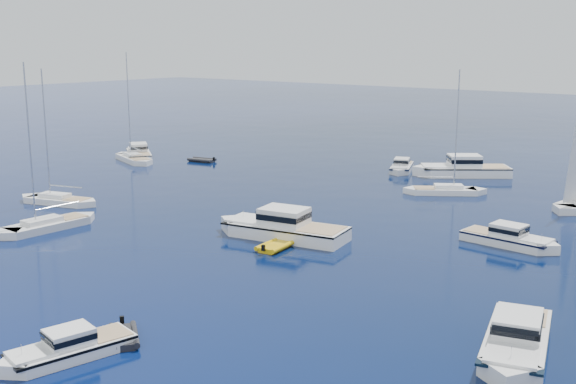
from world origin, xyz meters
name	(u,v)px	position (x,y,z in m)	size (l,w,h in m)	color
ground	(25,306)	(0.00, 0.00, 0.00)	(400.00, 400.00, 0.00)	#091956
motor_cruiser_near	(68,358)	(8.27, -2.67, 0.00)	(2.30, 7.51, 1.97)	silver
motor_cruiser_right	(515,353)	(25.88, 11.94, 0.00)	(3.07, 10.03, 2.63)	silver
motor_cruiser_centre	(281,237)	(2.69, 21.55, 0.00)	(3.71, 12.12, 3.18)	white
motor_cruiser_far_r	(510,246)	(18.29, 30.83, 0.00)	(2.55, 8.35, 2.19)	silver
motor_cruiser_far_l	(139,158)	(-38.17, 40.83, 0.00)	(3.03, 9.91, 2.60)	silver
motor_cruiser_distant	(462,176)	(2.69, 55.94, 0.00)	(3.76, 12.28, 3.22)	white
motor_cruiser_horizon	(401,171)	(-4.52, 54.25, 0.00)	(2.36, 7.72, 2.03)	silver
sailboat_fore	(47,229)	(-14.59, 11.07, 0.00)	(2.59, 9.96, 14.64)	silver
sailboat_mid_l	(58,204)	(-22.33, 17.40, 0.00)	(2.42, 9.30, 13.68)	white
sailboat_centre	(445,194)	(5.66, 45.34, 0.00)	(2.38, 9.14, 13.44)	white
sailboat_far_l	(134,161)	(-36.26, 38.38, 0.00)	(2.64, 10.16, 14.93)	silver
tender_yellow	(278,248)	(4.33, 19.03, 0.00)	(2.21, 4.11, 0.95)	#E2B10D
tender_grey_near	(124,341)	(8.80, 0.46, 0.00)	(1.84, 3.29, 0.95)	black
tender_grey_far	(202,162)	(-28.90, 43.86, 0.00)	(2.06, 3.77, 0.95)	black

